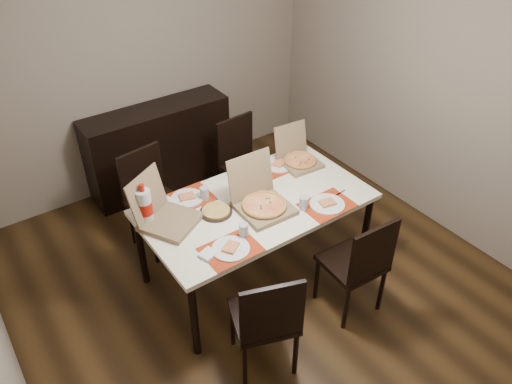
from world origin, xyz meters
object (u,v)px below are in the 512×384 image
Objects in this scene: soda_bottle at (145,207)px; chair_near_right at (359,262)px; dining_table at (256,209)px; pizza_box_center at (262,202)px; dip_bowl at (257,183)px; chair_far_right at (243,160)px; chair_near_left at (267,319)px; chair_far_left at (151,195)px; sideboard at (159,148)px.

chair_near_right is at bearing -41.85° from soda_bottle.
dining_table is 0.90m from chair_near_right.
dip_bowl is at bearing 61.30° from pizza_box_center.
dip_bowl reaches higher than dining_table.
soda_bottle is at bearing -153.93° from chair_far_right.
dip_bowl is (0.65, 1.03, 0.25)m from chair_near_left.
dip_bowl is at bearing -45.13° from chair_far_left.
chair_near_left is at bearing -122.25° from dip_bowl.
chair_far_right is 0.80m from dip_bowl.
sideboard is 2.52m from chair_near_right.
chair_near_right is 1.70m from chair_far_right.
pizza_box_center is (-0.01, -0.09, 0.13)m from dining_table.
dining_table is at bearing -59.30° from chair_far_left.
chair_near_left is at bearing -178.05° from chair_near_right.
soda_bottle reaches higher than chair_near_right.
pizza_box_center reaches higher than dip_bowl.
pizza_box_center is at bearing 118.71° from chair_near_right.
soda_bottle is at bearing 161.61° from dining_table.
pizza_box_center is (0.05, -1.77, 0.36)m from sideboard.
dining_table is 0.88m from soda_bottle.
dining_table is 0.98m from chair_near_left.
dip_bowl is at bearing -82.08° from sideboard.
chair_near_right is at bearing -61.29° from pizza_box_center.
chair_far_left reaches higher than sideboard.
chair_far_left is 2.11× the size of pizza_box_center.
sideboard is at bearing 61.84° from soda_bottle.
chair_far_left is 0.99m from dip_bowl.
chair_near_right and chair_far_left have the same top height.
chair_near_right is 1.65m from soda_bottle.
soda_bottle is (-1.19, 1.07, 0.38)m from chair_near_right.
chair_far_left is (-0.02, 1.71, 0.00)m from chair_near_left.
chair_far_right is 7.79× the size of dip_bowl.
chair_far_left is (-0.52, 0.88, -0.17)m from dining_table.
chair_near_right and chair_far_right have the same top height.
chair_near_right is 7.79× the size of dip_bowl.
chair_near_right is at bearing -61.66° from chair_far_left.
chair_far_left reaches higher than dining_table.
chair_far_left reaches higher than dip_bowl.
chair_near_left is 1.20m from soda_bottle.
soda_bottle reaches higher than chair_far_right.
chair_far_right is 2.71× the size of soda_bottle.
sideboard is at bearing 97.92° from dip_bowl.
dining_table is 1.03m from chair_far_left.
dining_table is at bearing -127.00° from dip_bowl.
soda_bottle reaches higher than chair_far_left.
sideboard is at bearing 79.95° from chair_near_left.
dining_table is at bearing 58.99° from chair_near_left.
chair_near_left is 2.71× the size of soda_bottle.
chair_far_right is 1.48m from soda_bottle.
sideboard is at bearing 91.84° from dining_table.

